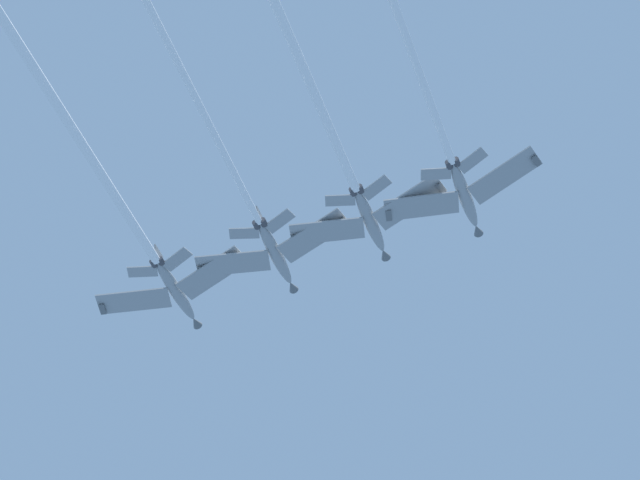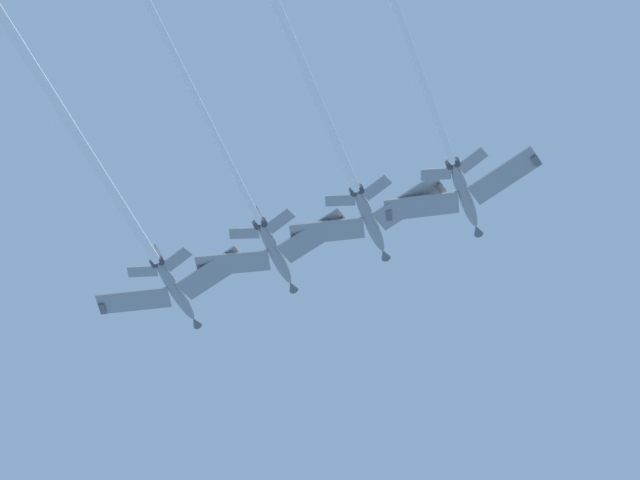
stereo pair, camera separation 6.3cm
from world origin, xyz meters
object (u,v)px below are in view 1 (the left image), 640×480
object	(u,v)px
jet_inner_right	(437,120)
jet_centre	(335,141)
jet_inner_left	(240,184)
jet_far_left	(119,202)

from	to	relation	value
jet_inner_right	jet_centre	bearing A→B (deg)	-109.98
jet_centre	jet_inner_right	distance (m)	11.79
jet_inner_left	jet_inner_right	distance (m)	23.88
jet_inner_right	jet_inner_left	bearing A→B (deg)	-117.51
jet_centre	jet_inner_left	bearing A→B (deg)	-124.72
jet_inner_left	jet_centre	size ratio (longest dim) A/B	1.13
jet_inner_left	jet_centre	xyz separation A→B (m)	(7.01, 10.11, -1.30)
jet_inner_left	jet_inner_right	bearing A→B (deg)	62.49
jet_far_left	jet_centre	size ratio (longest dim) A/B	1.10
jet_inner_left	jet_centre	bearing A→B (deg)	55.28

